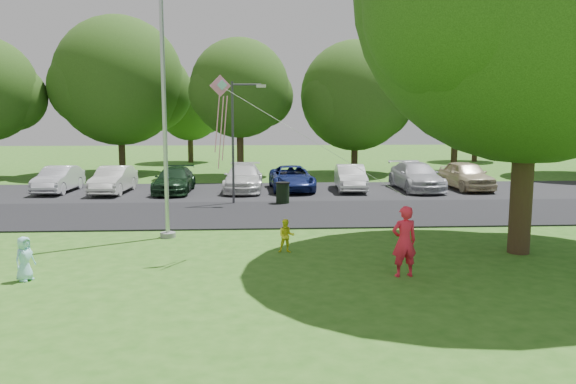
{
  "coord_description": "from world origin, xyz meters",
  "views": [
    {
      "loc": [
        -0.64,
        -13.12,
        3.98
      ],
      "look_at": [
        0.37,
        4.0,
        1.6
      ],
      "focal_mm": 35.0,
      "sensor_mm": 36.0,
      "label": 1
    }
  ],
  "objects": [
    {
      "name": "parked_cars",
      "position": [
        0.92,
        15.53,
        0.74
      ],
      "size": [
        22.81,
        5.06,
        1.48
      ],
      "color": "silver",
      "rests_on": "ground"
    },
    {
      "name": "street_lamp",
      "position": [
        -1.39,
        11.66,
        3.24
      ],
      "size": [
        1.52,
        0.25,
        5.39
      ],
      "rotation": [
        0.0,
        0.0,
        -0.06
      ],
      "color": "#3F3F44",
      "rests_on": "ground"
    },
    {
      "name": "parking_strip",
      "position": [
        0.0,
        15.5,
        0.03
      ],
      "size": [
        42.0,
        7.0,
        0.06
      ],
      "primitive_type": "cube",
      "color": "black",
      "rests_on": "ground"
    },
    {
      "name": "trash_can",
      "position": [
        0.57,
        11.53,
        0.5
      ],
      "size": [
        0.63,
        0.63,
        0.99
      ],
      "rotation": [
        0.0,
        0.0,
        -0.11
      ],
      "color": "black",
      "rests_on": "ground"
    },
    {
      "name": "woman",
      "position": [
        3.01,
        0.16,
        0.88
      ],
      "size": [
        0.7,
        0.51,
        1.77
      ],
      "primitive_type": "imported",
      "rotation": [
        0.0,
        0.0,
        3.29
      ],
      "color": "#FF213F",
      "rests_on": "ground"
    },
    {
      "name": "tree_row",
      "position": [
        1.59,
        24.23,
        5.71
      ],
      "size": [
        64.35,
        11.94,
        10.88
      ],
      "color": "#332316",
      "rests_on": "ground"
    },
    {
      "name": "flagpole",
      "position": [
        -3.5,
        5.0,
        4.17
      ],
      "size": [
        0.5,
        0.5,
        10.0
      ],
      "color": "#B7BABF",
      "rests_on": "ground"
    },
    {
      "name": "kite",
      "position": [
        -1.46,
        2.31,
        4.26
      ],
      "size": [
        4.86,
        2.47,
        3.04
      ],
      "rotation": [
        0.0,
        0.0,
        0.28
      ],
      "color": "pink",
      "rests_on": "ground"
    },
    {
      "name": "horizon_trees",
      "position": [
        4.06,
        33.88,
        4.3
      ],
      "size": [
        77.46,
        7.2,
        7.02
      ],
      "color": "#332316",
      "rests_on": "ground"
    },
    {
      "name": "child_blue",
      "position": [
        -6.19,
        0.34,
        0.54
      ],
      "size": [
        0.55,
        0.63,
        1.08
      ],
      "primitive_type": "imported",
      "rotation": [
        0.0,
        0.0,
        1.09
      ],
      "color": "#A6F0FF",
      "rests_on": "ground"
    },
    {
      "name": "park_road",
      "position": [
        0.0,
        9.0,
        0.03
      ],
      "size": [
        60.0,
        6.0,
        0.06
      ],
      "primitive_type": "cube",
      "color": "black",
      "rests_on": "ground"
    },
    {
      "name": "child_yellow",
      "position": [
        0.25,
        2.75,
        0.49
      ],
      "size": [
        0.48,
        0.38,
        0.98
      ],
      "primitive_type": "imported",
      "rotation": [
        0.0,
        0.0,
        -0.01
      ],
      "color": "#FAF927",
      "rests_on": "ground"
    },
    {
      "name": "ground",
      "position": [
        0.0,
        0.0,
        0.0
      ],
      "size": [
        120.0,
        120.0,
        0.0
      ],
      "primitive_type": "plane",
      "color": "#2E641A",
      "rests_on": "ground"
    }
  ]
}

